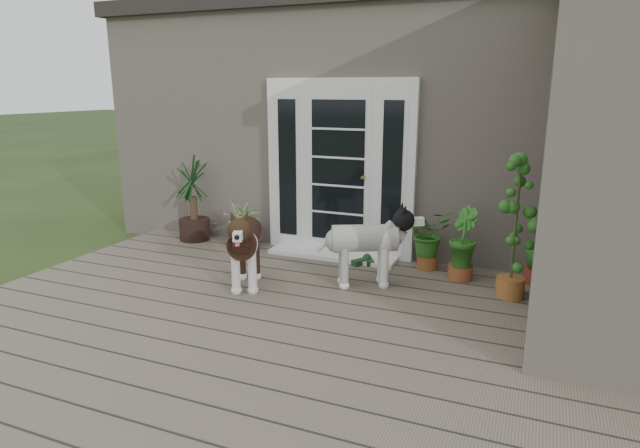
% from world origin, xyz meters
% --- Properties ---
extents(deck, '(6.20, 4.60, 0.12)m').
position_xyz_m(deck, '(0.00, 0.40, 0.06)').
color(deck, '#6B5B4C').
rests_on(deck, ground).
extents(house_main, '(7.40, 4.00, 3.10)m').
position_xyz_m(house_main, '(0.00, 4.65, 1.55)').
color(house_main, '#665E54').
rests_on(house_main, ground).
extents(roof_main, '(7.60, 4.20, 0.20)m').
position_xyz_m(roof_main, '(0.00, 4.65, 3.20)').
color(roof_main, '#2D2826').
rests_on(roof_main, house_main).
extents(door_unit, '(1.90, 0.14, 2.15)m').
position_xyz_m(door_unit, '(-0.20, 2.60, 1.19)').
color(door_unit, white).
rests_on(door_unit, deck).
extents(door_step, '(1.60, 0.40, 0.05)m').
position_xyz_m(door_step, '(-0.20, 2.40, 0.14)').
color(door_step, white).
rests_on(door_step, deck).
extents(brindle_dog, '(0.74, 1.01, 0.78)m').
position_xyz_m(brindle_dog, '(-0.67, 1.10, 0.51)').
color(brindle_dog, black).
rests_on(brindle_dog, deck).
extents(white_dog, '(0.99, 0.75, 0.76)m').
position_xyz_m(white_dog, '(0.47, 1.59, 0.50)').
color(white_dog, silver).
rests_on(white_dog, deck).
extents(spider_plant, '(0.64, 0.64, 0.68)m').
position_xyz_m(spider_plant, '(-1.45, 2.37, 0.46)').
color(spider_plant, '#95AD6A').
rests_on(spider_plant, deck).
extents(yucca, '(1.02, 1.02, 1.14)m').
position_xyz_m(yucca, '(-2.24, 2.40, 0.69)').
color(yucca, black).
rests_on(yucca, deck).
extents(herb_a, '(0.69, 0.69, 0.62)m').
position_xyz_m(herb_a, '(0.97, 2.40, 0.43)').
color(herb_a, '#175017').
rests_on(herb_a, deck).
extents(herb_b, '(0.49, 0.49, 0.59)m').
position_xyz_m(herb_b, '(1.38, 2.18, 0.41)').
color(herb_b, '#1C5017').
rests_on(herb_b, deck).
extents(herb_c, '(0.46, 0.46, 0.60)m').
position_xyz_m(herb_c, '(2.17, 2.40, 0.42)').
color(herb_c, '#1F5D1A').
rests_on(herb_c, deck).
extents(sapling, '(0.55, 0.55, 1.47)m').
position_xyz_m(sapling, '(1.91, 1.84, 0.86)').
color(sapling, '#17531A').
rests_on(sapling, deck).
extents(clog_left, '(0.25, 0.30, 0.08)m').
position_xyz_m(clog_left, '(0.30, 2.30, 0.16)').
color(clog_left, '#14341C').
rests_on(clog_left, deck).
extents(clog_right, '(0.26, 0.31, 0.08)m').
position_xyz_m(clog_right, '(0.23, 2.24, 0.16)').
color(clog_right, '#173A1C').
rests_on(clog_right, deck).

